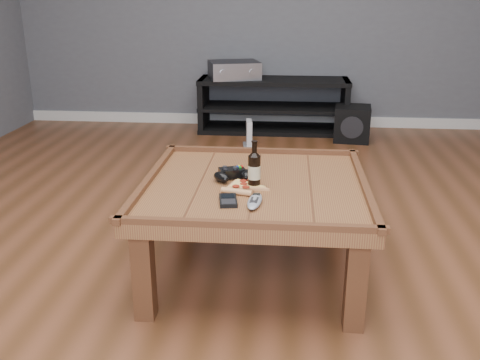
# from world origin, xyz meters

# --- Properties ---
(ground) EXTENTS (6.00, 6.00, 0.00)m
(ground) POSITION_xyz_m (0.00, 0.00, 0.00)
(ground) COLOR #4F2D16
(ground) RESTS_ON ground
(baseboard) EXTENTS (5.00, 0.02, 0.10)m
(baseboard) POSITION_xyz_m (0.00, 2.99, 0.05)
(baseboard) COLOR silver
(baseboard) RESTS_ON ground
(coffee_table) EXTENTS (1.03, 1.03, 0.48)m
(coffee_table) POSITION_xyz_m (0.00, 0.00, 0.39)
(coffee_table) COLOR #5E2F1B
(coffee_table) RESTS_ON ground
(media_console) EXTENTS (1.40, 0.45, 0.50)m
(media_console) POSITION_xyz_m (0.00, 2.75, 0.25)
(media_console) COLOR black
(media_console) RESTS_ON ground
(beer_bottle) EXTENTS (0.06, 0.06, 0.21)m
(beer_bottle) POSITION_xyz_m (-0.00, -0.06, 0.54)
(beer_bottle) COLOR black
(beer_bottle) RESTS_ON coffee_table
(game_controller) EXTENTS (0.19, 0.17, 0.06)m
(game_controller) POSITION_xyz_m (-0.10, 0.04, 0.48)
(game_controller) COLOR black
(game_controller) RESTS_ON coffee_table
(pizza_slice) EXTENTS (0.21, 0.27, 0.03)m
(pizza_slice) POSITION_xyz_m (-0.05, -0.07, 0.46)
(pizza_slice) COLOR tan
(pizza_slice) RESTS_ON coffee_table
(smartphone) EXTENTS (0.09, 0.14, 0.02)m
(smartphone) POSITION_xyz_m (-0.10, -0.24, 0.46)
(smartphone) COLOR black
(smartphone) RESTS_ON coffee_table
(remote_control) EXTENTS (0.07, 0.19, 0.03)m
(remote_control) POSITION_xyz_m (0.01, -0.25, 0.46)
(remote_control) COLOR gray
(remote_control) RESTS_ON coffee_table
(av_receiver) EXTENTS (0.53, 0.48, 0.16)m
(av_receiver) POSITION_xyz_m (-0.37, 2.74, 0.58)
(av_receiver) COLOR black
(av_receiver) RESTS_ON media_console
(subwoofer) EXTENTS (0.34, 0.34, 0.31)m
(subwoofer) POSITION_xyz_m (0.71, 2.47, 0.15)
(subwoofer) COLOR black
(subwoofer) RESTS_ON ground
(game_console) EXTENTS (0.12, 0.19, 0.23)m
(game_console) POSITION_xyz_m (-0.19, 2.19, 0.10)
(game_console) COLOR slate
(game_console) RESTS_ON ground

